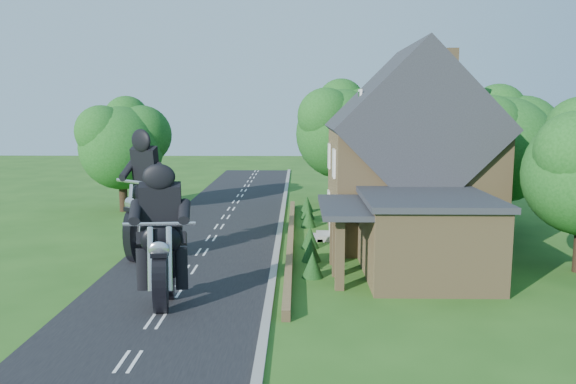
{
  "coord_description": "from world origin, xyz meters",
  "views": [
    {
      "loc": [
        4.69,
        -23.58,
        6.94
      ],
      "look_at": [
        4.18,
        4.32,
        2.8
      ],
      "focal_mm": 35.0,
      "sensor_mm": 36.0,
      "label": 1
    }
  ],
  "objects_px": {
    "motorcycle_lead": "(163,286)",
    "motorcycle_follow": "(148,240)",
    "annex": "(423,235)",
    "house": "(408,159)",
    "garden_wall": "(291,239)"
  },
  "relations": [
    {
      "from": "house",
      "to": "motorcycle_follow",
      "type": "xyz_separation_m",
      "value": [
        -12.77,
        -4.22,
        -3.44
      ]
    },
    {
      "from": "motorcycle_lead",
      "to": "house",
      "type": "bearing_deg",
      "value": -140.27
    },
    {
      "from": "house",
      "to": "motorcycle_lead",
      "type": "height_order",
      "value": "house"
    },
    {
      "from": "house",
      "to": "annex",
      "type": "distance_m",
      "value": 7.3
    },
    {
      "from": "garden_wall",
      "to": "motorcycle_lead",
      "type": "xyz_separation_m",
      "value": [
        -4.34,
        -9.64,
        0.56
      ]
    },
    {
      "from": "garden_wall",
      "to": "motorcycle_follow",
      "type": "distance_m",
      "value": 7.35
    },
    {
      "from": "house",
      "to": "annex",
      "type": "xyz_separation_m",
      "value": [
        -0.62,
        -6.8,
        -2.58
      ]
    },
    {
      "from": "annex",
      "to": "motorcycle_follow",
      "type": "height_order",
      "value": "annex"
    },
    {
      "from": "garden_wall",
      "to": "house",
      "type": "xyz_separation_m",
      "value": [
        6.19,
        1.0,
        4.14
      ]
    },
    {
      "from": "house",
      "to": "motorcycle_lead",
      "type": "bearing_deg",
      "value": -134.71
    },
    {
      "from": "garden_wall",
      "to": "motorcycle_follow",
      "type": "height_order",
      "value": "motorcycle_follow"
    },
    {
      "from": "motorcycle_lead",
      "to": "annex",
      "type": "bearing_deg",
      "value": -164.38
    },
    {
      "from": "annex",
      "to": "garden_wall",
      "type": "bearing_deg",
      "value": 133.84
    },
    {
      "from": "garden_wall",
      "to": "motorcycle_lead",
      "type": "relative_size",
      "value": 13.42
    },
    {
      "from": "motorcycle_lead",
      "to": "motorcycle_follow",
      "type": "bearing_deg",
      "value": -76.37
    }
  ]
}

